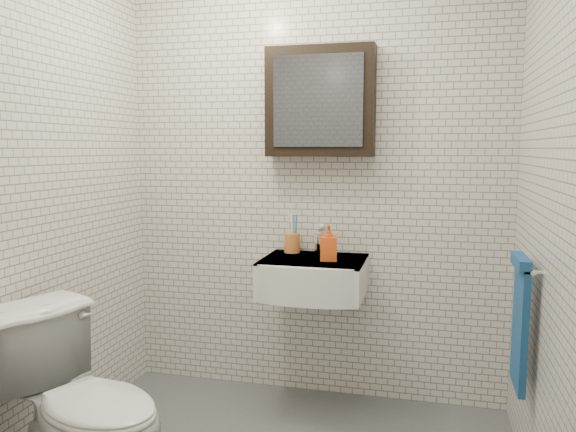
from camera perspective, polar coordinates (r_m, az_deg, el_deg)
The scene contains 8 objects.
room_shell at distance 2.26m, azimuth -2.51°, elevation 7.42°, with size 2.22×2.02×2.51m.
washbasin at distance 3.04m, azimuth 2.47°, elevation -6.22°, with size 0.55×0.50×0.20m.
faucet at distance 3.20m, azimuth 3.20°, elevation -2.62°, with size 0.06×0.20×0.15m.
mirror_cabinet at distance 3.16m, azimuth 3.29°, elevation 11.50°, with size 0.60×0.15×0.60m.
towel_rail at distance 2.65m, azimuth 22.54°, elevation -9.46°, with size 0.09×0.30×0.58m.
toothbrush_cup at distance 3.23m, azimuth 0.41°, elevation -2.63°, with size 0.11×0.11×0.24m.
soap_bottle at distance 3.00m, azimuth 4.14°, elevation -2.71°, with size 0.09×0.09×0.19m, color #FF5E1A.
toilet at distance 2.53m, azimuth -20.04°, elevation -17.99°, with size 0.45×0.78×0.80m, color white.
Camera 1 is at (0.65, -2.16, 1.44)m, focal length 35.00 mm.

